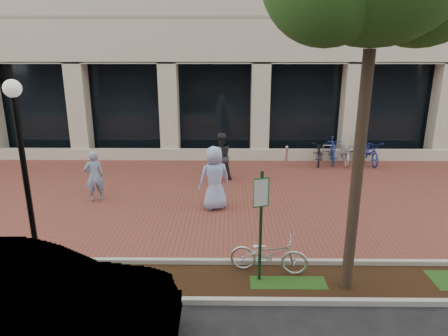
{
  "coord_description": "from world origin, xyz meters",
  "views": [
    {
      "loc": [
        0.61,
        -12.68,
        4.77
      ],
      "look_at": [
        0.48,
        -0.8,
        1.21
      ],
      "focal_mm": 32.0,
      "sensor_mm": 36.0,
      "label": 1
    }
  ],
  "objects_px": {
    "parking_sign": "(261,213)",
    "bike_rack_cluster": "(345,152)",
    "sedan_near_curb": "(15,310)",
    "pedestrian_mid": "(221,157)",
    "pedestrian_right": "(214,178)",
    "bollard": "(286,156)",
    "lamppost": "(24,168)",
    "locked_bicycle": "(269,254)",
    "pedestrian_left": "(94,176)"
  },
  "relations": [
    {
      "from": "parking_sign",
      "to": "bike_rack_cluster",
      "type": "bearing_deg",
      "value": 45.75
    },
    {
      "from": "sedan_near_curb",
      "to": "pedestrian_mid",
      "type": "bearing_deg",
      "value": -20.17
    },
    {
      "from": "sedan_near_curb",
      "to": "bike_rack_cluster",
      "type": "bearing_deg",
      "value": -37.83
    },
    {
      "from": "pedestrian_right",
      "to": "bollard",
      "type": "relative_size",
      "value": 2.11
    },
    {
      "from": "parking_sign",
      "to": "pedestrian_mid",
      "type": "height_order",
      "value": "parking_sign"
    },
    {
      "from": "bike_rack_cluster",
      "to": "sedan_near_curb",
      "type": "relative_size",
      "value": 0.6
    },
    {
      "from": "lamppost",
      "to": "parking_sign",
      "type": "bearing_deg",
      "value": -5.19
    },
    {
      "from": "parking_sign",
      "to": "bike_rack_cluster",
      "type": "height_order",
      "value": "parking_sign"
    },
    {
      "from": "parking_sign",
      "to": "bike_rack_cluster",
      "type": "relative_size",
      "value": 0.8
    },
    {
      "from": "lamppost",
      "to": "pedestrian_right",
      "type": "xyz_separation_m",
      "value": [
        3.87,
        3.57,
        -1.38
      ]
    },
    {
      "from": "locked_bicycle",
      "to": "pedestrian_right",
      "type": "height_order",
      "value": "pedestrian_right"
    },
    {
      "from": "pedestrian_left",
      "to": "pedestrian_mid",
      "type": "relative_size",
      "value": 0.92
    },
    {
      "from": "locked_bicycle",
      "to": "pedestrian_right",
      "type": "distance_m",
      "value": 3.93
    },
    {
      "from": "bike_rack_cluster",
      "to": "locked_bicycle",
      "type": "bearing_deg",
      "value": -109.29
    },
    {
      "from": "lamppost",
      "to": "pedestrian_right",
      "type": "distance_m",
      "value": 5.44
    },
    {
      "from": "parking_sign",
      "to": "pedestrian_left",
      "type": "distance_m",
      "value": 6.85
    },
    {
      "from": "parking_sign",
      "to": "sedan_near_curb",
      "type": "bearing_deg",
      "value": -170.17
    },
    {
      "from": "parking_sign",
      "to": "pedestrian_mid",
      "type": "xyz_separation_m",
      "value": [
        -0.96,
        6.85,
        -0.65
      ]
    },
    {
      "from": "sedan_near_curb",
      "to": "locked_bicycle",
      "type": "bearing_deg",
      "value": -60.47
    },
    {
      "from": "parking_sign",
      "to": "sedan_near_curb",
      "type": "height_order",
      "value": "parking_sign"
    },
    {
      "from": "parking_sign",
      "to": "pedestrian_mid",
      "type": "bearing_deg",
      "value": 79.07
    },
    {
      "from": "parking_sign",
      "to": "locked_bicycle",
      "type": "relative_size",
      "value": 1.43
    },
    {
      "from": "lamppost",
      "to": "bollard",
      "type": "height_order",
      "value": "lamppost"
    },
    {
      "from": "pedestrian_mid",
      "to": "bollard",
      "type": "distance_m",
      "value": 3.2
    },
    {
      "from": "locked_bicycle",
      "to": "sedan_near_curb",
      "type": "height_order",
      "value": "sedan_near_curb"
    },
    {
      "from": "locked_bicycle",
      "to": "bollard",
      "type": "relative_size",
      "value": 1.82
    },
    {
      "from": "pedestrian_right",
      "to": "pedestrian_left",
      "type": "bearing_deg",
      "value": -29.71
    },
    {
      "from": "pedestrian_left",
      "to": "pedestrian_right",
      "type": "relative_size",
      "value": 0.84
    },
    {
      "from": "lamppost",
      "to": "bike_rack_cluster",
      "type": "relative_size",
      "value": 1.37
    },
    {
      "from": "pedestrian_left",
      "to": "parking_sign",
      "type": "bearing_deg",
      "value": 110.18
    },
    {
      "from": "locked_bicycle",
      "to": "bike_rack_cluster",
      "type": "xyz_separation_m",
      "value": [
        4.12,
        8.81,
        0.08
      ]
    },
    {
      "from": "bollard",
      "to": "parking_sign",
      "type": "bearing_deg",
      "value": -101.6
    },
    {
      "from": "locked_bicycle",
      "to": "pedestrian_left",
      "type": "distance_m",
      "value": 6.76
    },
    {
      "from": "parking_sign",
      "to": "sedan_near_curb",
      "type": "xyz_separation_m",
      "value": [
        -4.02,
        -2.2,
        -0.72
      ]
    },
    {
      "from": "bike_rack_cluster",
      "to": "lamppost",
      "type": "bearing_deg",
      "value": -131.1
    },
    {
      "from": "lamppost",
      "to": "sedan_near_curb",
      "type": "height_order",
      "value": "lamppost"
    },
    {
      "from": "pedestrian_right",
      "to": "sedan_near_curb",
      "type": "bearing_deg",
      "value": 44.26
    },
    {
      "from": "lamppost",
      "to": "bollard",
      "type": "xyz_separation_m",
      "value": [
        6.7,
        8.06,
        -1.89
      ]
    },
    {
      "from": "pedestrian_left",
      "to": "bollard",
      "type": "relative_size",
      "value": 1.77
    },
    {
      "from": "lamppost",
      "to": "bike_rack_cluster",
      "type": "xyz_separation_m",
      "value": [
        9.3,
        8.71,
        -1.84
      ]
    },
    {
      "from": "pedestrian_mid",
      "to": "sedan_near_curb",
      "type": "height_order",
      "value": "pedestrian_mid"
    },
    {
      "from": "pedestrian_left",
      "to": "bollard",
      "type": "bearing_deg",
      "value": -176.94
    },
    {
      "from": "locked_bicycle",
      "to": "sedan_near_curb",
      "type": "distance_m",
      "value": 4.96
    },
    {
      "from": "parking_sign",
      "to": "bollard",
      "type": "relative_size",
      "value": 2.61
    },
    {
      "from": "parking_sign",
      "to": "lamppost",
      "type": "xyz_separation_m",
      "value": [
        -4.96,
        0.45,
        0.81
      ]
    },
    {
      "from": "lamppost",
      "to": "locked_bicycle",
      "type": "height_order",
      "value": "lamppost"
    },
    {
      "from": "pedestrian_left",
      "to": "bollard",
      "type": "xyz_separation_m",
      "value": [
        6.73,
        3.87,
        -0.35
      ]
    },
    {
      "from": "parking_sign",
      "to": "pedestrian_right",
      "type": "xyz_separation_m",
      "value": [
        -1.09,
        4.02,
        -0.57
      ]
    },
    {
      "from": "pedestrian_mid",
      "to": "sedan_near_curb",
      "type": "xyz_separation_m",
      "value": [
        -3.06,
        -9.05,
        -0.07
      ]
    },
    {
      "from": "pedestrian_left",
      "to": "pedestrian_mid",
      "type": "height_order",
      "value": "pedestrian_mid"
    }
  ]
}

